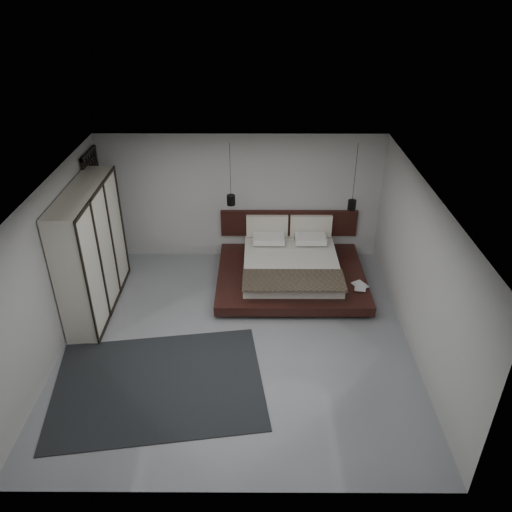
{
  "coord_description": "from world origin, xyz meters",
  "views": [
    {
      "loc": [
        0.36,
        -6.91,
        5.72
      ],
      "look_at": [
        0.33,
        1.2,
        0.99
      ],
      "focal_mm": 35.0,
      "sensor_mm": 36.0,
      "label": 1
    }
  ],
  "objects_px": {
    "bed": "(291,268)",
    "pendant_right": "(352,205)",
    "pendant_left": "(231,200)",
    "wardrobe": "(91,251)",
    "lattice_screen": "(98,213)",
    "rug": "(159,384)"
  },
  "relations": [
    {
      "from": "pendant_right",
      "to": "wardrobe",
      "type": "relative_size",
      "value": 0.57
    },
    {
      "from": "bed",
      "to": "rug",
      "type": "bearing_deg",
      "value": -126.51
    },
    {
      "from": "pendant_right",
      "to": "wardrobe",
      "type": "xyz_separation_m",
      "value": [
        -4.97,
        -1.36,
        -0.32
      ]
    },
    {
      "from": "pendant_right",
      "to": "wardrobe",
      "type": "height_order",
      "value": "pendant_right"
    },
    {
      "from": "lattice_screen",
      "to": "pendant_left",
      "type": "distance_m",
      "value": 2.78
    },
    {
      "from": "pendant_left",
      "to": "wardrobe",
      "type": "xyz_separation_m",
      "value": [
        -2.51,
        -1.36,
        -0.42
      ]
    },
    {
      "from": "bed",
      "to": "rug",
      "type": "xyz_separation_m",
      "value": [
        -2.25,
        -3.03,
        -0.3
      ]
    },
    {
      "from": "pendant_left",
      "to": "pendant_right",
      "type": "height_order",
      "value": "same"
    },
    {
      "from": "pendant_left",
      "to": "bed",
      "type": "bearing_deg",
      "value": -21.79
    },
    {
      "from": "pendant_left",
      "to": "wardrobe",
      "type": "bearing_deg",
      "value": -151.52
    },
    {
      "from": "bed",
      "to": "pendant_right",
      "type": "relative_size",
      "value": 2.14
    },
    {
      "from": "bed",
      "to": "pendant_right",
      "type": "xyz_separation_m",
      "value": [
        1.23,
        0.49,
        1.21
      ]
    },
    {
      "from": "lattice_screen",
      "to": "wardrobe",
      "type": "xyz_separation_m",
      "value": [
        0.25,
        -1.42,
        -0.1
      ]
    },
    {
      "from": "bed",
      "to": "pendant_left",
      "type": "bearing_deg",
      "value": 158.21
    },
    {
      "from": "rug",
      "to": "pendant_left",
      "type": "bearing_deg",
      "value": 73.95
    },
    {
      "from": "wardrobe",
      "to": "rug",
      "type": "relative_size",
      "value": 0.75
    },
    {
      "from": "wardrobe",
      "to": "bed",
      "type": "bearing_deg",
      "value": 13.1
    },
    {
      "from": "lattice_screen",
      "to": "wardrobe",
      "type": "bearing_deg",
      "value": -79.96
    },
    {
      "from": "bed",
      "to": "wardrobe",
      "type": "relative_size",
      "value": 1.23
    },
    {
      "from": "pendant_right",
      "to": "wardrobe",
      "type": "bearing_deg",
      "value": -164.67
    },
    {
      "from": "pendant_left",
      "to": "lattice_screen",
      "type": "bearing_deg",
      "value": 178.8
    },
    {
      "from": "pendant_left",
      "to": "pendant_right",
      "type": "bearing_deg",
      "value": -0.0
    }
  ]
}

